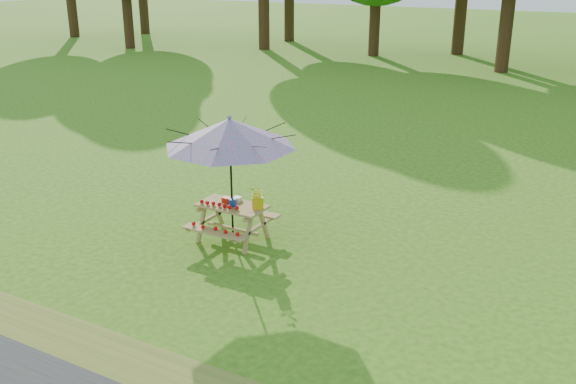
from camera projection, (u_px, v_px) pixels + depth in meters
The scene contains 6 objects.
ground at pixel (67, 228), 11.83m from camera, with size 120.00×120.00×0.00m, color #346312.
picnic_table at pixel (233, 223), 11.21m from camera, with size 1.20×1.32×0.67m.
patio_umbrella at pixel (230, 133), 10.66m from camera, with size 2.87×2.87×2.26m.
produce_bins at pixel (232, 201), 11.13m from camera, with size 0.32×0.39×0.13m.
tomatoes_row at pixel (219, 205), 11.00m from camera, with size 0.77×0.13×0.07m, color red, non-canonical shape.
flower_bucket at pixel (258, 196), 10.86m from camera, with size 0.28×0.25×0.43m.
Camera 1 is at (8.87, -7.52, 4.66)m, focal length 40.00 mm.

